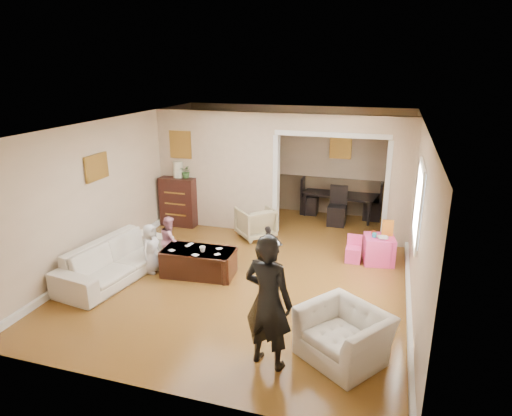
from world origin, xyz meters
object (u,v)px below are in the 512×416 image
(dining_table, at_px, (340,204))
(adult_person, at_px, (268,301))
(dresser, at_px, (180,201))
(coffee_cup, at_px, (202,249))
(sofa, at_px, (117,260))
(coffee_table, at_px, (199,262))
(child_toddler, at_px, (268,246))
(play_table, at_px, (379,250))
(child_kneel_b, at_px, (170,240))
(armchair_front, at_px, (344,335))
(armchair_back, at_px, (256,222))
(cyan_cup, at_px, (374,235))
(child_kneel_a, at_px, (151,249))
(table_lamp, at_px, (178,169))

(dining_table, xyz_separation_m, adult_person, (-0.16, -5.94, 0.56))
(dresser, relative_size, coffee_cup, 10.71)
(sofa, xyz_separation_m, coffee_table, (1.32, 0.50, -0.09))
(sofa, bearing_deg, child_toddler, -53.87)
(dining_table, bearing_deg, play_table, -58.01)
(child_kneel_b, bearing_deg, armchair_front, -145.06)
(armchair_back, height_order, cyan_cup, armchair_back)
(armchair_back, bearing_deg, child_kneel_a, 15.54)
(coffee_cup, relative_size, play_table, 0.20)
(sofa, height_order, table_lamp, table_lamp)
(child_kneel_a, bearing_deg, coffee_table, -75.38)
(coffee_cup, distance_m, child_toddler, 1.25)
(sofa, distance_m, play_table, 4.73)
(armchair_back, distance_m, dresser, 1.92)
(child_kneel_a, bearing_deg, child_kneel_b, -13.82)
(armchair_front, distance_m, dining_table, 5.60)
(dresser, relative_size, table_lamp, 3.10)
(child_kneel_b, bearing_deg, armchair_back, -58.36)
(sofa, relative_size, child_kneel_b, 2.43)
(dresser, xyz_separation_m, child_toddler, (2.53, -1.52, -0.18))
(child_kneel_a, distance_m, child_kneel_b, 0.47)
(armchair_back, relative_size, cyan_cup, 8.93)
(dresser, relative_size, child_kneel_a, 1.25)
(table_lamp, height_order, adult_person, adult_person)
(adult_person, distance_m, child_kneel_a, 3.28)
(armchair_front, height_order, dresser, dresser)
(adult_person, relative_size, child_toddler, 2.29)
(dresser, bearing_deg, table_lamp, 0.00)
(dining_table, bearing_deg, sofa, -116.98)
(sofa, relative_size, adult_person, 1.28)
(child_kneel_a, relative_size, child_toddler, 1.19)
(dining_table, distance_m, child_kneel_a, 4.96)
(adult_person, relative_size, child_kneel_a, 1.92)
(dining_table, bearing_deg, adult_person, -81.80)
(coffee_cup, bearing_deg, dresser, 124.15)
(table_lamp, height_order, coffee_cup, table_lamp)
(play_table, relative_size, cyan_cup, 6.64)
(coffee_cup, relative_size, child_kneel_b, 0.12)
(child_kneel_a, bearing_deg, child_toddler, -60.04)
(dining_table, bearing_deg, coffee_cup, -105.55)
(play_table, bearing_deg, sofa, -155.72)
(play_table, height_order, dining_table, dining_table)
(dining_table, distance_m, child_toddler, 3.31)
(table_lamp, bearing_deg, armchair_back, -7.57)
(coffee_cup, height_order, dining_table, dining_table)
(coffee_cup, bearing_deg, cyan_cup, 27.42)
(coffee_cup, relative_size, cyan_cup, 1.30)
(dresser, bearing_deg, armchair_back, -7.57)
(armchair_back, relative_size, dresser, 0.64)
(coffee_cup, bearing_deg, play_table, 27.39)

